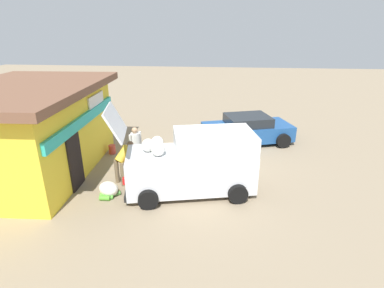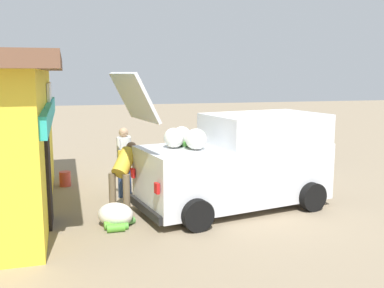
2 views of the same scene
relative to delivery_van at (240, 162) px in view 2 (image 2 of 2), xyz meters
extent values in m
plane|color=gray|center=(2.10, -0.40, -1.00)|extent=(60.00, 60.00, 0.00)
cube|color=#2DB7B2|center=(0.91, 3.95, 1.07)|extent=(5.69, 0.35, 0.36)
cube|color=black|center=(-0.17, 3.94, 0.00)|extent=(0.90, 0.10, 2.00)
cube|color=white|center=(2.22, 4.03, 1.37)|extent=(1.50, 0.12, 0.60)
cube|color=silver|center=(-0.03, 0.13, -0.23)|extent=(2.56, 4.31, 1.22)
cube|color=silver|center=(0.13, -0.62, 0.70)|extent=(2.17, 2.80, 0.63)
cube|color=black|center=(0.39, -1.79, 0.67)|extent=(1.46, 0.39, 0.48)
cube|color=silver|center=(-0.51, 2.31, 1.46)|extent=(1.64, 0.82, 0.91)
ellipsoid|color=silver|center=(-0.10, 1.47, 0.59)|extent=(0.49, 0.41, 0.41)
ellipsoid|color=silver|center=(0.19, 1.24, 0.58)|extent=(0.48, 0.40, 0.40)
ellipsoid|color=silver|center=(-0.41, 1.08, 0.60)|extent=(0.51, 0.42, 0.42)
cylinder|color=#58913A|center=(-0.06, 1.14, 0.46)|extent=(0.25, 0.17, 0.15)
cylinder|color=#5CAE39|center=(0.21, 1.40, 0.45)|extent=(0.30, 0.22, 0.13)
cylinder|color=#4F9841|center=(0.06, 1.30, 0.44)|extent=(0.27, 0.25, 0.11)
cube|color=black|center=(-0.47, 2.14, -0.76)|extent=(1.63, 0.43, 0.16)
cube|color=red|center=(-1.14, 2.00, -0.16)|extent=(0.15, 0.09, 0.20)
cube|color=red|center=(0.19, 2.29, -0.16)|extent=(0.15, 0.09, 0.20)
cylinder|color=black|center=(-0.66, -1.41, -0.70)|extent=(0.35, 0.64, 0.61)
cylinder|color=black|center=(1.18, -1.01, -0.70)|extent=(0.35, 0.64, 0.61)
cylinder|color=black|center=(-1.24, 1.27, -0.70)|extent=(0.35, 0.64, 0.61)
cylinder|color=black|center=(0.59, 1.67, -0.70)|extent=(0.35, 0.64, 0.61)
cube|color=#1E4C8C|center=(4.67, -2.04, -0.48)|extent=(2.90, 4.36, 0.69)
cube|color=#1E2328|center=(4.67, -2.04, 0.08)|extent=(2.08, 2.31, 0.42)
cylinder|color=black|center=(4.15, -3.63, -0.68)|extent=(0.40, 0.69, 0.65)
cylinder|color=black|center=(6.00, -3.06, -0.68)|extent=(0.40, 0.69, 0.65)
cylinder|color=black|center=(3.34, -1.03, -0.68)|extent=(0.40, 0.69, 0.65)
cylinder|color=black|center=(5.20, -0.46, -0.68)|extent=(0.40, 0.69, 0.65)
cylinder|color=navy|center=(1.62, 2.26, -0.59)|extent=(0.15, 0.15, 0.83)
cylinder|color=navy|center=(1.34, 2.45, -0.59)|extent=(0.15, 0.15, 0.83)
cylinder|color=silver|center=(1.48, 2.36, 0.12)|extent=(0.47, 0.47, 0.59)
sphere|color=tan|center=(1.48, 2.36, 0.52)|extent=(0.22, 0.22, 0.22)
cylinder|color=silver|center=(1.68, 2.22, 0.13)|extent=(0.09, 0.09, 0.56)
cylinder|color=silver|center=(1.28, 2.49, 0.13)|extent=(0.09, 0.09, 0.56)
cylinder|color=#726047|center=(0.26, 2.72, -0.58)|extent=(0.15, 0.15, 0.84)
cylinder|color=#726047|center=(0.06, 2.44, -0.58)|extent=(0.15, 0.15, 0.84)
cylinder|color=gold|center=(0.34, 2.45, 0.04)|extent=(0.74, 0.67, 0.65)
sphere|color=brown|center=(0.59, 2.27, 0.32)|extent=(0.23, 0.23, 0.23)
cylinder|color=gold|center=(0.66, 2.51, -0.04)|extent=(0.09, 0.09, 0.57)
cylinder|color=gold|center=(0.38, 2.13, -0.04)|extent=(0.09, 0.09, 0.57)
ellipsoid|color=silver|center=(-0.60, 2.72, -0.78)|extent=(0.79, 0.86, 0.45)
cylinder|color=#519542|center=(-0.60, 2.47, -0.93)|extent=(0.24, 0.27, 0.14)
cylinder|color=#4E9F35|center=(-0.85, 2.67, -0.94)|extent=(0.15, 0.33, 0.13)
cylinder|color=#52A330|center=(-0.93, 2.74, -0.93)|extent=(0.16, 0.33, 0.15)
cylinder|color=#55982E|center=(-0.77, 2.81, -0.92)|extent=(0.19, 0.30, 0.16)
cylinder|color=#BF3F33|center=(2.74, 3.79, -0.81)|extent=(0.29, 0.29, 0.38)
camera|label=1|loc=(-8.89, -0.80, 4.15)|focal=28.41mm
camera|label=2|loc=(-8.71, 3.21, 1.90)|focal=40.65mm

